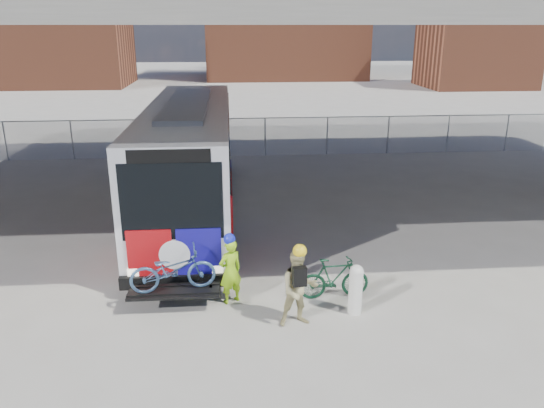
{
  "coord_description": "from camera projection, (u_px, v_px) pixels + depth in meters",
  "views": [
    {
      "loc": [
        -0.7,
        -12.93,
        6.0
      ],
      "look_at": [
        0.35,
        0.0,
        1.6
      ],
      "focal_mm": 35.0,
      "sensor_mm": 36.0,
      "label": 1
    }
  ],
  "objects": [
    {
      "name": "ground",
      "position": [
        259.0,
        261.0,
        14.19
      ],
      "size": [
        160.0,
        160.0,
        0.0
      ],
      "primitive_type": "plane",
      "color": "#9E9991",
      "rests_on": "ground"
    },
    {
      "name": "bus",
      "position": [
        190.0,
        150.0,
        17.3
      ],
      "size": [
        2.67,
        13.03,
        3.69
      ],
      "color": "silver",
      "rests_on": "ground"
    },
    {
      "name": "overpass",
      "position": [
        249.0,
        5.0,
        15.86
      ],
      "size": [
        40.0,
        16.0,
        7.95
      ],
      "color": "#605E59",
      "rests_on": "ground"
    },
    {
      "name": "chainlink_fence",
      "position": [
        244.0,
        127.0,
        25.06
      ],
      "size": [
        30.0,
        0.06,
        30.0
      ],
      "color": "gray",
      "rests_on": "ground"
    },
    {
      "name": "brick_buildings",
      "position": [
        244.0,
        30.0,
        58.06
      ],
      "size": [
        54.0,
        22.0,
        12.0
      ],
      "color": "brown",
      "rests_on": "ground"
    },
    {
      "name": "bollard",
      "position": [
        356.0,
        288.0,
        11.44
      ],
      "size": [
        0.3,
        0.3,
        1.15
      ],
      "color": "white",
      "rests_on": "ground"
    },
    {
      "name": "cyclist_hivis",
      "position": [
        230.0,
        269.0,
        11.85
      ],
      "size": [
        0.66,
        0.59,
        1.68
      ],
      "rotation": [
        0.0,
        0.0,
        3.66
      ],
      "color": "#96D916",
      "rests_on": "ground"
    },
    {
      "name": "cyclist_tan",
      "position": [
        299.0,
        287.0,
        10.93
      ],
      "size": [
        0.88,
        0.73,
        1.82
      ],
      "rotation": [
        0.0,
        0.0,
        0.14
      ],
      "color": "tan",
      "rests_on": "ground"
    },
    {
      "name": "bike_parked",
      "position": [
        334.0,
        278.0,
        12.13
      ],
      "size": [
        1.67,
        0.57,
        0.99
      ],
      "primitive_type": "imported",
      "rotation": [
        0.0,
        0.0,
        1.63
      ],
      "color": "#123924",
      "rests_on": "ground"
    }
  ]
}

